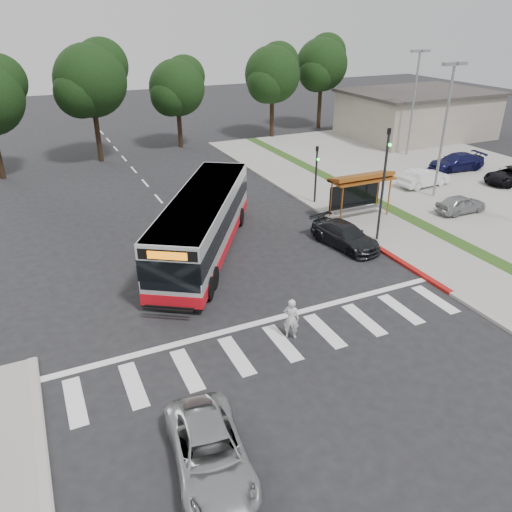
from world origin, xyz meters
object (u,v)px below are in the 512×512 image
dark_sedan (345,235)px  silver_suv_south (210,452)px  pedestrian (291,319)px  transit_bus (204,225)px

dark_sedan → silver_suv_south: bearing=-147.3°
dark_sedan → silver_suv_south: size_ratio=1.00×
pedestrian → silver_suv_south: pedestrian is taller
pedestrian → dark_sedan: pedestrian is taller
dark_sedan → silver_suv_south: (-12.24, -11.28, -0.03)m
transit_bus → dark_sedan: transit_bus is taller
pedestrian → dark_sedan: size_ratio=0.40×
transit_bus → silver_suv_south: (-4.77, -13.85, -1.03)m
silver_suv_south → dark_sedan: bearing=49.9°
pedestrian → silver_suv_south: size_ratio=0.39×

